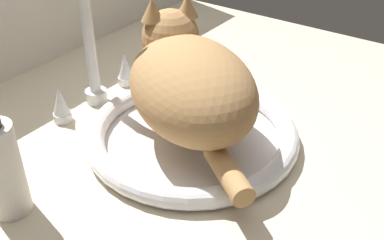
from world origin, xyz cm
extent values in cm
cube|color=beige|center=(0.00, 0.00, 1.50)|extent=(121.12, 74.56, 3.00)
torus|color=white|center=(3.20, -5.02, 4.56)|extent=(34.30, 34.30, 3.12)
cylinder|color=white|center=(3.20, -5.02, 3.30)|extent=(29.61, 29.61, 0.60)
cylinder|color=silver|center=(3.20, 16.71, 4.13)|extent=(4.00, 4.00, 2.26)
cylinder|color=silver|center=(3.20, 16.71, 15.15)|extent=(2.00, 2.00, 19.78)
cylinder|color=silver|center=(-4.94, 16.71, 3.80)|extent=(3.20, 3.20, 1.60)
cone|color=silver|center=(-4.94, 16.71, 7.06)|extent=(2.88, 2.88, 4.93)
cylinder|color=silver|center=(11.33, 16.71, 3.80)|extent=(3.20, 3.20, 1.60)
cone|color=silver|center=(11.33, 16.71, 7.06)|extent=(2.88, 2.88, 4.93)
ellipsoid|color=tan|center=(3.20, -5.02, 12.89)|extent=(30.75, 32.79, 13.54)
sphere|color=tan|center=(9.52, 3.82, 16.54)|extent=(9.76, 9.76, 9.76)
cone|color=tan|center=(7.14, 5.52, 21.78)|extent=(3.71, 3.71, 3.66)
cone|color=tan|center=(11.90, 2.11, 21.78)|extent=(3.71, 3.71, 3.66)
ellipsoid|color=silver|center=(11.65, 6.79, 15.56)|extent=(5.04, 4.77, 3.12)
ellipsoid|color=silver|center=(8.73, 2.71, 12.22)|extent=(12.65, 12.07, 7.45)
cylinder|color=tan|center=(-5.35, -16.98, 7.72)|extent=(8.64, 10.31, 3.20)
cylinder|color=silver|center=(-23.63, 5.47, 9.67)|extent=(5.24, 5.24, 13.33)
camera|label=1|loc=(-46.39, -40.23, 46.87)|focal=42.90mm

